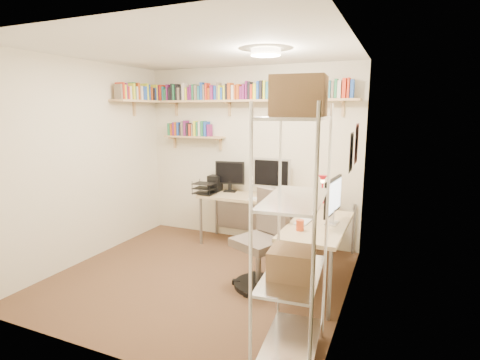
% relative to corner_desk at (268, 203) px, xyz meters
% --- Properties ---
extents(ground, '(3.20, 3.20, 0.00)m').
position_rel_corner_desk_xyz_m(ground, '(-0.48, -0.97, -0.71)').
color(ground, '#43311D').
rests_on(ground, ground).
extents(room_shell, '(3.24, 3.04, 2.52)m').
position_rel_corner_desk_xyz_m(room_shell, '(-0.48, -0.97, 0.84)').
color(room_shell, beige).
rests_on(room_shell, ground).
extents(wall_shelves, '(3.12, 1.09, 0.80)m').
position_rel_corner_desk_xyz_m(wall_shelves, '(-0.88, 0.32, 1.32)').
color(wall_shelves, '#DEB87D').
rests_on(wall_shelves, ground).
extents(corner_desk, '(2.21, 1.87, 1.24)m').
position_rel_corner_desk_xyz_m(corner_desk, '(0.00, 0.00, 0.00)').
color(corner_desk, tan).
rests_on(corner_desk, ground).
extents(office_chair, '(0.62, 0.62, 1.05)m').
position_rel_corner_desk_xyz_m(office_chair, '(0.24, -0.87, -0.27)').
color(office_chair, black).
rests_on(office_chair, ground).
extents(wire_rack, '(0.48, 0.87, 2.12)m').
position_rel_corner_desk_xyz_m(wire_rack, '(0.87, -1.97, 0.62)').
color(wire_rack, silver).
rests_on(wire_rack, ground).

